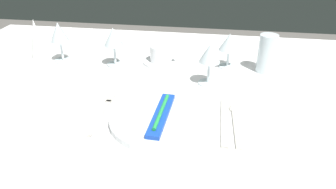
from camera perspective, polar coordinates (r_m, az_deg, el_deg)
dining_table at (r=1.10m, az=0.06°, el=-2.28°), size 1.80×1.11×0.74m
dinner_plate at (r=0.87m, az=-1.19°, el=-4.42°), size 0.28×0.28×0.02m
toothbrush_package at (r=0.86m, az=-1.20°, el=-3.49°), size 0.04×0.21×0.02m
fork_outer at (r=0.93m, az=-11.41°, el=-3.03°), size 0.02×0.21×0.00m
dinner_knife at (r=0.89m, az=9.81°, el=-4.83°), size 0.02×0.23×0.00m
spoon_soup at (r=0.90m, az=11.70°, el=-4.32°), size 0.03×0.21×0.01m
saucer_left at (r=1.23m, az=-1.24°, el=5.74°), size 0.13×0.13×0.01m
coffee_cup_left at (r=1.21m, az=-1.18°, el=7.26°), size 0.10×0.08×0.06m
wine_glass_centre at (r=1.19m, az=-9.56°, el=9.59°), size 0.07×0.07×0.14m
wine_glass_left at (r=1.18m, az=10.71°, el=8.76°), size 0.07×0.07×0.13m
wine_glass_right at (r=1.04m, az=7.33°, el=6.77°), size 0.07×0.07×0.14m
wine_glass_far at (r=1.27m, az=-18.61°, el=9.99°), size 0.07×0.07×0.15m
drink_tumbler at (r=1.19m, az=16.92°, el=6.47°), size 0.06×0.06×0.14m
napkin_folded at (r=1.35m, az=-22.08°, el=9.10°), size 0.06×0.06×0.15m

